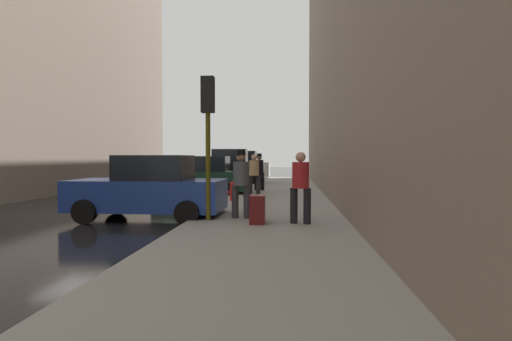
{
  "coord_description": "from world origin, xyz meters",
  "views": [
    {
      "loc": [
        6.58,
        -12.24,
        1.72
      ],
      "look_at": [
        4.97,
        6.12,
        1.13
      ],
      "focal_mm": 28.0,
      "sensor_mm": 36.0,
      "label": 1
    }
  ],
  "objects_px": {
    "fire_hydrant": "(233,191)",
    "pedestrian_in_red_jacket": "(301,184)",
    "traffic_light": "(208,116)",
    "parked_blue_sedan": "(150,189)",
    "pedestrian_with_fedora": "(259,170)",
    "pedestrian_with_beanie": "(241,180)",
    "parked_white_van": "(241,166)",
    "parked_black_suv": "(228,169)",
    "parked_dark_green_sedan": "(204,177)",
    "pedestrian_in_tan_coat": "(254,173)",
    "rolling_suitcase": "(258,209)"
  },
  "relations": [
    {
      "from": "parked_white_van",
      "to": "pedestrian_with_fedora",
      "type": "xyz_separation_m",
      "value": [
        2.4,
        -11.84,
        0.1
      ]
    },
    {
      "from": "parked_dark_green_sedan",
      "to": "parked_black_suv",
      "type": "xyz_separation_m",
      "value": [
        -0.0,
        6.91,
        0.18
      ]
    },
    {
      "from": "fire_hydrant",
      "to": "parked_blue_sedan",
      "type": "bearing_deg",
      "value": -116.08
    },
    {
      "from": "pedestrian_with_fedora",
      "to": "pedestrian_with_beanie",
      "type": "bearing_deg",
      "value": -88.5
    },
    {
      "from": "parked_black_suv",
      "to": "parked_blue_sedan",
      "type": "bearing_deg",
      "value": -90.0
    },
    {
      "from": "traffic_light",
      "to": "pedestrian_in_tan_coat",
      "type": "xyz_separation_m",
      "value": [
        0.59,
        6.25,
        -1.65
      ]
    },
    {
      "from": "parked_black_suv",
      "to": "rolling_suitcase",
      "type": "height_order",
      "value": "parked_black_suv"
    },
    {
      "from": "rolling_suitcase",
      "to": "parked_black_suv",
      "type": "bearing_deg",
      "value": 101.71
    },
    {
      "from": "parked_blue_sedan",
      "to": "parked_black_suv",
      "type": "height_order",
      "value": "parked_black_suv"
    },
    {
      "from": "parked_dark_green_sedan",
      "to": "rolling_suitcase",
      "type": "height_order",
      "value": "parked_dark_green_sedan"
    },
    {
      "from": "pedestrian_in_tan_coat",
      "to": "pedestrian_in_red_jacket",
      "type": "xyz_separation_m",
      "value": [
        1.72,
        -6.6,
        0.0
      ]
    },
    {
      "from": "rolling_suitcase",
      "to": "traffic_light",
      "type": "bearing_deg",
      "value": 162.79
    },
    {
      "from": "parked_blue_sedan",
      "to": "parked_white_van",
      "type": "height_order",
      "value": "parked_white_van"
    },
    {
      "from": "fire_hydrant",
      "to": "rolling_suitcase",
      "type": "relative_size",
      "value": 0.68
    },
    {
      "from": "parked_dark_green_sedan",
      "to": "pedestrian_in_tan_coat",
      "type": "xyz_separation_m",
      "value": [
        2.44,
        -1.58,
        0.26
      ]
    },
    {
      "from": "traffic_light",
      "to": "pedestrian_with_beanie",
      "type": "bearing_deg",
      "value": 26.0
    },
    {
      "from": "parked_blue_sedan",
      "to": "fire_hydrant",
      "type": "xyz_separation_m",
      "value": [
        1.8,
        3.68,
        -0.35
      ]
    },
    {
      "from": "pedestrian_with_fedora",
      "to": "rolling_suitcase",
      "type": "bearing_deg",
      "value": -85.7
    },
    {
      "from": "parked_blue_sedan",
      "to": "pedestrian_with_fedora",
      "type": "relative_size",
      "value": 2.37
    },
    {
      "from": "parked_black_suv",
      "to": "fire_hydrant",
      "type": "distance_m",
      "value": 10.3
    },
    {
      "from": "parked_dark_green_sedan",
      "to": "pedestrian_with_beanie",
      "type": "xyz_separation_m",
      "value": [
        2.64,
        -7.44,
        0.29
      ]
    },
    {
      "from": "parked_black_suv",
      "to": "pedestrian_with_fedora",
      "type": "bearing_deg",
      "value": -65.94
    },
    {
      "from": "parked_dark_green_sedan",
      "to": "fire_hydrant",
      "type": "relative_size",
      "value": 6.0
    },
    {
      "from": "parked_blue_sedan",
      "to": "rolling_suitcase",
      "type": "xyz_separation_m",
      "value": [
        3.14,
        -1.31,
        -0.36
      ]
    },
    {
      "from": "parked_blue_sedan",
      "to": "pedestrian_in_tan_coat",
      "type": "distance_m",
      "value": 5.87
    },
    {
      "from": "parked_blue_sedan",
      "to": "traffic_light",
      "type": "height_order",
      "value": "traffic_light"
    },
    {
      "from": "parked_blue_sedan",
      "to": "parked_dark_green_sedan",
      "type": "xyz_separation_m",
      "value": [
        -0.0,
        6.91,
        0.0
      ]
    },
    {
      "from": "pedestrian_in_red_jacket",
      "to": "pedestrian_in_tan_coat",
      "type": "bearing_deg",
      "value": 104.61
    },
    {
      "from": "parked_dark_green_sedan",
      "to": "pedestrian_in_red_jacket",
      "type": "xyz_separation_m",
      "value": [
        4.16,
        -8.17,
        0.26
      ]
    },
    {
      "from": "parked_dark_green_sedan",
      "to": "rolling_suitcase",
      "type": "relative_size",
      "value": 4.06
    },
    {
      "from": "pedestrian_with_beanie",
      "to": "pedestrian_in_red_jacket",
      "type": "relative_size",
      "value": 1.04
    },
    {
      "from": "parked_black_suv",
      "to": "pedestrian_in_red_jacket",
      "type": "height_order",
      "value": "parked_black_suv"
    },
    {
      "from": "fire_hydrant",
      "to": "pedestrian_with_beanie",
      "type": "xyz_separation_m",
      "value": [
        0.83,
        -4.22,
        0.64
      ]
    },
    {
      "from": "pedestrian_with_fedora",
      "to": "rolling_suitcase",
      "type": "xyz_separation_m",
      "value": [
        0.73,
        -9.75,
        -0.65
      ]
    },
    {
      "from": "pedestrian_with_fedora",
      "to": "pedestrian_in_red_jacket",
      "type": "height_order",
      "value": "pedestrian_with_fedora"
    },
    {
      "from": "fire_hydrant",
      "to": "pedestrian_in_red_jacket",
      "type": "height_order",
      "value": "pedestrian_in_red_jacket"
    },
    {
      "from": "parked_blue_sedan",
      "to": "pedestrian_in_tan_coat",
      "type": "bearing_deg",
      "value": 65.39
    },
    {
      "from": "parked_black_suv",
      "to": "pedestrian_in_tan_coat",
      "type": "xyz_separation_m",
      "value": [
        2.44,
        -8.49,
        0.07
      ]
    },
    {
      "from": "pedestrian_in_tan_coat",
      "to": "pedestrian_in_red_jacket",
      "type": "distance_m",
      "value": 6.82
    },
    {
      "from": "traffic_light",
      "to": "parked_black_suv",
      "type": "bearing_deg",
      "value": 97.17
    },
    {
      "from": "parked_black_suv",
      "to": "fire_hydrant",
      "type": "relative_size",
      "value": 6.58
    },
    {
      "from": "parked_white_van",
      "to": "pedestrian_with_beanie",
      "type": "distance_m",
      "value": 20.97
    },
    {
      "from": "traffic_light",
      "to": "parked_blue_sedan",
      "type": "bearing_deg",
      "value": 153.72
    },
    {
      "from": "parked_dark_green_sedan",
      "to": "parked_black_suv",
      "type": "bearing_deg",
      "value": 90.0
    },
    {
      "from": "fire_hydrant",
      "to": "pedestrian_in_red_jacket",
      "type": "distance_m",
      "value": 5.52
    },
    {
      "from": "parked_blue_sedan",
      "to": "fire_hydrant",
      "type": "distance_m",
      "value": 4.12
    },
    {
      "from": "pedestrian_in_red_jacket",
      "to": "pedestrian_with_fedora",
      "type": "bearing_deg",
      "value": 100.27
    },
    {
      "from": "pedestrian_in_tan_coat",
      "to": "traffic_light",
      "type": "bearing_deg",
      "value": -95.38
    },
    {
      "from": "traffic_light",
      "to": "rolling_suitcase",
      "type": "xyz_separation_m",
      "value": [
        1.28,
        -0.4,
        -2.27
      ]
    },
    {
      "from": "parked_dark_green_sedan",
      "to": "pedestrian_with_beanie",
      "type": "relative_size",
      "value": 2.38
    }
  ]
}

